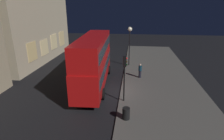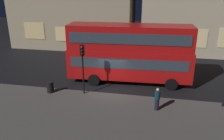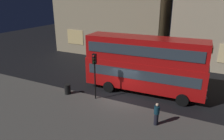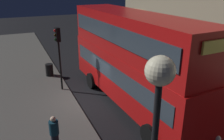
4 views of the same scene
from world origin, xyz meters
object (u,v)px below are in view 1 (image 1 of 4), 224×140
traffic_light_near_kerb (125,70)px  pedestrian (140,71)px  double_decker_bus (94,59)px  traffic_light_far_side (88,40)px  litter_bin (126,113)px  street_lamp (130,35)px

traffic_light_near_kerb → pedestrian: (5.86, -1.54, -2.07)m
double_decker_bus → traffic_light_far_side: size_ratio=2.72×
litter_bin → double_decker_bus: bearing=31.3°
pedestrian → litter_bin: pedestrian is taller
traffic_light_near_kerb → traffic_light_far_side: traffic_light_near_kerb is taller
double_decker_bus → litter_bin: 7.45m
traffic_light_near_kerb → street_lamp: 10.68m
double_decker_bus → traffic_light_near_kerb: size_ratio=2.74×
street_lamp → litter_bin: bearing=-179.1°
traffic_light_far_side → litter_bin: size_ratio=4.50×
traffic_light_near_kerb → pedestrian: bearing=-22.8°
double_decker_bus → street_lamp: bearing=-28.1°
pedestrian → traffic_light_near_kerb: bearing=-118.1°
litter_bin → traffic_light_near_kerb: bearing=6.4°
litter_bin → street_lamp: bearing=0.9°
double_decker_bus → traffic_light_far_side: double_decker_bus is taller
street_lamp → pedestrian: (-4.74, -1.44, -3.37)m
pedestrian → traffic_light_far_side: bearing=119.8°
double_decker_bus → street_lamp: size_ratio=2.08×
traffic_light_far_side → litter_bin: 19.01m
traffic_light_near_kerb → double_decker_bus: bearing=37.9°
traffic_light_far_side → street_lamp: street_lamp is taller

